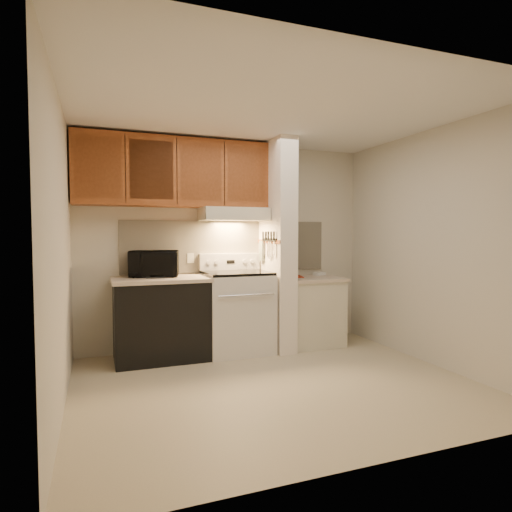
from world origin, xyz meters
TOP-DOWN VIEW (x-y plane):
  - floor at (0.00, 0.00)m, footprint 3.60×3.60m
  - ceiling at (0.00, 0.00)m, footprint 3.60×3.60m
  - wall_back at (0.00, 1.50)m, footprint 3.60×2.50m
  - wall_left at (-1.80, 0.00)m, footprint 0.02×3.00m
  - wall_right at (1.80, 0.00)m, footprint 0.02×3.00m
  - backsplash at (0.00, 1.49)m, footprint 2.60×0.02m
  - range_body at (0.00, 1.16)m, footprint 0.76×0.65m
  - oven_window at (0.00, 0.84)m, footprint 0.50×0.01m
  - oven_handle at (0.00, 0.80)m, footprint 0.65×0.02m
  - cooktop at (0.00, 1.16)m, footprint 0.74×0.64m
  - range_backguard at (0.00, 1.44)m, footprint 0.76×0.08m
  - range_display at (0.00, 1.40)m, footprint 0.10×0.01m
  - range_knob_left_outer at (-0.28, 1.40)m, footprint 0.05×0.02m
  - range_knob_left_inner at (-0.18, 1.40)m, footprint 0.05×0.02m
  - range_knob_right_inner at (0.18, 1.40)m, footprint 0.05×0.02m
  - range_knob_right_outer at (0.28, 1.40)m, footprint 0.05×0.02m
  - dishwasher_front at (-0.88, 1.17)m, footprint 1.00×0.63m
  - left_countertop at (-0.88, 1.17)m, footprint 1.04×0.67m
  - spoon_rest at (-0.94, 1.13)m, footprint 0.20×0.08m
  - teal_jar at (-1.06, 1.35)m, footprint 0.12×0.12m
  - outlet at (-0.48, 1.48)m, footprint 0.08×0.01m
  - microwave at (-0.93, 1.31)m, footprint 0.59×0.47m
  - partition_pillar at (0.51, 1.15)m, footprint 0.22×0.70m
  - pillar_trim at (0.39, 1.15)m, footprint 0.01×0.70m
  - knife_strip at (0.39, 1.10)m, footprint 0.02×0.42m
  - knife_blade_a at (0.38, 0.93)m, footprint 0.01×0.03m
  - knife_handle_a at (0.38, 0.93)m, footprint 0.02×0.02m
  - knife_blade_b at (0.38, 1.03)m, footprint 0.01×0.04m
  - knife_handle_b at (0.38, 1.02)m, footprint 0.02×0.02m
  - knife_blade_c at (0.38, 1.09)m, footprint 0.01×0.04m
  - knife_handle_c at (0.38, 1.10)m, footprint 0.02×0.02m
  - knife_blade_d at (0.38, 1.19)m, footprint 0.01×0.04m
  - knife_handle_d at (0.38, 1.18)m, footprint 0.02×0.02m
  - knife_blade_e at (0.38, 1.27)m, footprint 0.01×0.04m
  - knife_handle_e at (0.38, 1.27)m, footprint 0.02×0.02m
  - oven_mitt at (0.38, 1.32)m, footprint 0.03×0.10m
  - right_cab_base at (0.97, 1.15)m, footprint 0.70×0.60m
  - right_countertop at (0.97, 1.15)m, footprint 0.74×0.64m
  - red_folder at (0.79, 1.25)m, footprint 0.25×0.30m
  - white_box at (1.19, 1.33)m, footprint 0.16×0.13m
  - range_hood at (0.00, 1.28)m, footprint 0.78×0.44m
  - hood_lip at (0.00, 1.07)m, footprint 0.78×0.04m
  - upper_cabinets at (-0.69, 1.32)m, footprint 2.18×0.33m
  - cab_door_a at (-1.51, 1.17)m, footprint 0.46×0.01m
  - cab_gap_a at (-1.23, 1.16)m, footprint 0.01×0.01m
  - cab_door_b at (-0.96, 1.17)m, footprint 0.46×0.01m
  - cab_gap_b at (-0.69, 1.16)m, footprint 0.01×0.01m
  - cab_door_c at (-0.42, 1.17)m, footprint 0.46×0.01m
  - cab_gap_c at (-0.14, 1.16)m, footprint 0.01×0.01m
  - cab_door_d at (0.13, 1.17)m, footprint 0.46×0.01m

SIDE VIEW (x-z plane):
  - floor at x=0.00m, z-range 0.00..0.00m
  - right_cab_base at x=0.97m, z-range 0.00..0.81m
  - dishwasher_front at x=-0.88m, z-range 0.00..0.87m
  - range_body at x=0.00m, z-range 0.00..0.92m
  - oven_window at x=0.00m, z-range 0.35..0.65m
  - oven_handle at x=0.00m, z-range 0.71..0.73m
  - right_countertop at x=0.97m, z-range 0.81..0.85m
  - red_folder at x=0.79m, z-range 0.85..0.86m
  - white_box at x=1.19m, z-range 0.85..0.89m
  - left_countertop at x=-0.88m, z-range 0.87..0.91m
  - spoon_rest at x=-0.94m, z-range 0.91..0.92m
  - cooktop at x=0.00m, z-range 0.92..0.95m
  - teal_jar at x=-1.06m, z-range 0.91..1.02m
  - range_backguard at x=0.00m, z-range 0.95..1.15m
  - range_display at x=0.00m, z-range 1.03..1.07m
  - range_knob_left_outer at x=-0.28m, z-range 1.03..1.07m
  - range_knob_left_inner at x=-0.18m, z-range 1.03..1.07m
  - range_knob_right_inner at x=0.18m, z-range 1.03..1.07m
  - range_knob_right_outer at x=0.28m, z-range 1.03..1.07m
  - microwave at x=-0.93m, z-range 0.91..1.20m
  - outlet at x=-0.48m, z-range 1.04..1.16m
  - oven_mitt at x=0.38m, z-range 1.06..1.31m
  - knife_blade_c at x=0.38m, z-range 1.10..1.30m
  - knife_blade_b at x=0.38m, z-range 1.12..1.30m
  - knife_blade_e at x=0.38m, z-range 1.12..1.30m
  - knife_blade_a at x=0.38m, z-range 1.14..1.30m
  - knife_blade_d at x=0.38m, z-range 1.14..1.30m
  - backsplash at x=0.00m, z-range 0.92..1.55m
  - wall_back at x=0.00m, z-range 1.24..1.26m
  - wall_left at x=-1.80m, z-range 0.00..2.50m
  - wall_right at x=1.80m, z-range 0.00..2.50m
  - partition_pillar at x=0.51m, z-range 0.00..2.50m
  - pillar_trim at x=0.39m, z-range 1.28..1.32m
  - knife_strip at x=0.39m, z-range 1.30..1.34m
  - knife_handle_a at x=0.38m, z-range 1.32..1.42m
  - knife_handle_b at x=0.38m, z-range 1.32..1.42m
  - knife_handle_c at x=0.38m, z-range 1.32..1.42m
  - knife_handle_d at x=0.38m, z-range 1.32..1.42m
  - knife_handle_e at x=0.38m, z-range 1.32..1.42m
  - hood_lip at x=0.00m, z-range 1.55..1.61m
  - range_hood at x=0.00m, z-range 1.55..1.70m
  - upper_cabinets at x=-0.69m, z-range 1.70..2.47m
  - cab_door_a at x=-1.51m, z-range 1.77..2.40m
  - cab_gap_a at x=-1.23m, z-range 1.72..2.45m
  - cab_door_b at x=-0.96m, z-range 1.77..2.40m
  - cab_gap_b at x=-0.69m, z-range 1.72..2.45m
  - cab_door_c at x=-0.42m, z-range 1.77..2.40m
  - cab_gap_c at x=-0.14m, z-range 1.72..2.45m
  - cab_door_d at x=0.13m, z-range 1.77..2.40m
  - ceiling at x=0.00m, z-range 2.50..2.50m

